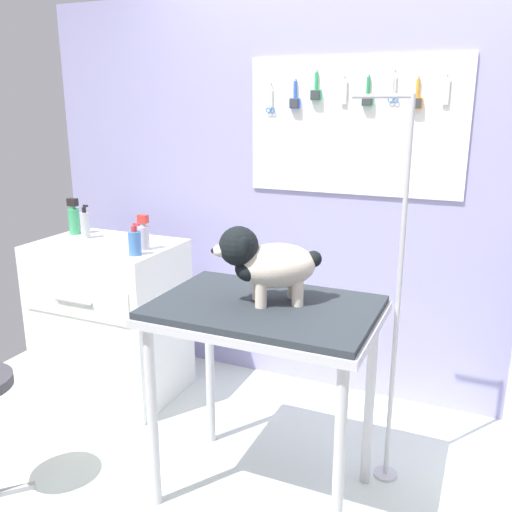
{
  "coord_description": "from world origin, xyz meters",
  "views": [
    {
      "loc": [
        0.73,
        -1.77,
        1.7
      ],
      "look_at": [
        -0.14,
        0.22,
        1.09
      ],
      "focal_mm": 38.8,
      "sensor_mm": 36.0,
      "label": 1
    }
  ],
  "objects_px": {
    "pump_bottle_white": "(144,235)",
    "grooming_table": "(265,327)",
    "grooming_arm": "(395,314)",
    "dog": "(266,262)",
    "counter_left": "(111,318)"
  },
  "relations": [
    {
      "from": "dog",
      "to": "pump_bottle_white",
      "type": "bearing_deg",
      "value": 153.52
    },
    {
      "from": "grooming_table",
      "to": "counter_left",
      "type": "bearing_deg",
      "value": 157.47
    },
    {
      "from": "grooming_table",
      "to": "dog",
      "type": "relative_size",
      "value": 2.17
    },
    {
      "from": "counter_left",
      "to": "grooming_arm",
      "type": "bearing_deg",
      "value": -5.56
    },
    {
      "from": "grooming_table",
      "to": "dog",
      "type": "distance_m",
      "value": 0.27
    },
    {
      "from": "pump_bottle_white",
      "to": "grooming_table",
      "type": "bearing_deg",
      "value": -27.18
    },
    {
      "from": "grooming_table",
      "to": "dog",
      "type": "height_order",
      "value": "dog"
    },
    {
      "from": "grooming_arm",
      "to": "dog",
      "type": "distance_m",
      "value": 0.63
    },
    {
      "from": "dog",
      "to": "grooming_table",
      "type": "bearing_deg",
      "value": -80.87
    },
    {
      "from": "dog",
      "to": "counter_left",
      "type": "bearing_deg",
      "value": 158.05
    },
    {
      "from": "grooming_arm",
      "to": "dog",
      "type": "height_order",
      "value": "grooming_arm"
    },
    {
      "from": "grooming_arm",
      "to": "dog",
      "type": "xyz_separation_m",
      "value": [
        -0.48,
        -0.32,
        0.26
      ]
    },
    {
      "from": "grooming_table",
      "to": "grooming_arm",
      "type": "bearing_deg",
      "value": 35.19
    },
    {
      "from": "grooming_table",
      "to": "pump_bottle_white",
      "type": "relative_size",
      "value": 4.77
    },
    {
      "from": "grooming_table",
      "to": "grooming_arm",
      "type": "relative_size",
      "value": 0.53
    }
  ]
}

